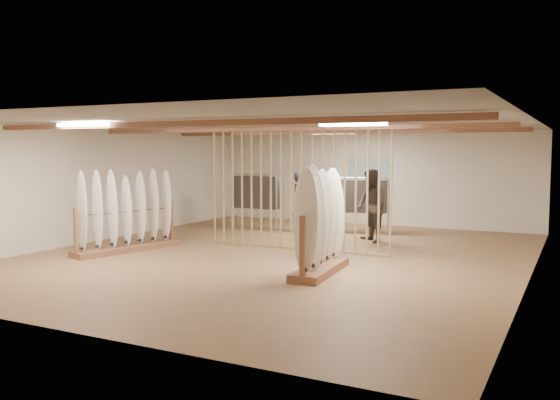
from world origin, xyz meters
The scene contains 16 objects.
floor centered at (0.00, 0.00, 0.00)m, with size 12.00×12.00×0.00m, color #936B47.
ceiling centered at (0.00, 0.00, 2.80)m, with size 12.00×12.00×0.00m, color gray.
wall_back centered at (0.00, 6.00, 1.40)m, with size 12.00×12.00×0.00m, color white.
wall_front centered at (0.00, -6.00, 1.40)m, with size 12.00×12.00×0.00m, color white.
wall_left centered at (-5.00, 0.00, 1.40)m, with size 12.00×12.00×0.00m, color white.
wall_right centered at (5.00, 0.00, 1.40)m, with size 12.00×12.00×0.00m, color white.
ceiling_slats centered at (0.00, 0.00, 2.72)m, with size 9.50×6.12×0.10m, color #8F5B41.
light_panels centered at (0.00, 0.00, 2.74)m, with size 1.20×0.35×0.06m, color white.
bamboo_partition centered at (0.00, 0.80, 1.40)m, with size 4.45×0.05×2.78m.
poster centered at (0.00, 5.98, 1.60)m, with size 1.40×0.03×0.90m, color teal.
rack_left centered at (-3.27, -1.14, 0.62)m, with size 1.13×2.61×1.80m.
rack_right centered at (1.51, -1.33, 0.66)m, with size 0.72×2.09×1.95m.
clothing_rack_a centered at (-2.54, 3.51, 1.06)m, with size 1.52×0.41×1.63m.
clothing_rack_b centered at (0.44, 3.99, 1.02)m, with size 1.43×0.66×1.56m.
shopper_a centered at (-1.19, 3.55, 0.95)m, with size 0.69×0.47×1.90m, color #26242C.
shopper_b centered at (1.17, 2.62, 1.02)m, with size 0.99×0.77×2.05m, color #352F29.
Camera 1 is at (5.76, -11.25, 2.29)m, focal length 38.00 mm.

